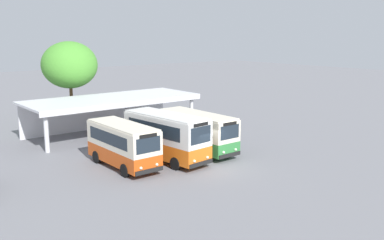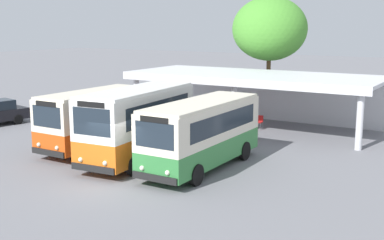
# 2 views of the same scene
# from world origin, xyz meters

# --- Properties ---
(ground_plane) EXTENTS (180.00, 180.00, 0.00)m
(ground_plane) POSITION_xyz_m (0.00, 0.00, 0.00)
(ground_plane) COLOR slate
(city_bus_nearest_orange) EXTENTS (2.34, 6.61, 3.07)m
(city_bus_nearest_orange) POSITION_xyz_m (-4.71, 3.98, 1.70)
(city_bus_nearest_orange) COLOR black
(city_bus_nearest_orange) RESTS_ON ground
(city_bus_second_in_row) EXTENTS (2.95, 7.39, 3.46)m
(city_bus_second_in_row) POSITION_xyz_m (-1.43, 3.41, 1.90)
(city_bus_second_in_row) COLOR black
(city_bus_second_in_row) RESTS_ON ground
(city_bus_middle_cream) EXTENTS (2.37, 7.49, 3.08)m
(city_bus_middle_cream) POSITION_xyz_m (1.85, 3.83, 1.71)
(city_bus_middle_cream) COLOR black
(city_bus_middle_cream) RESTS_ON ground
(terminal_canopy) EXTENTS (15.85, 6.43, 3.40)m
(terminal_canopy) POSITION_xyz_m (-0.18, 14.43, 2.71)
(terminal_canopy) COLOR silver
(terminal_canopy) RESTS_ON ground
(waiting_chair_end_by_column) EXTENTS (0.46, 0.46, 0.86)m
(waiting_chair_end_by_column) POSITION_xyz_m (-0.88, 13.18, 0.52)
(waiting_chair_end_by_column) COLOR slate
(waiting_chair_end_by_column) RESTS_ON ground
(waiting_chair_second_from_end) EXTENTS (0.46, 0.46, 0.86)m
(waiting_chair_second_from_end) POSITION_xyz_m (-0.19, 13.30, 0.52)
(waiting_chair_second_from_end) COLOR slate
(waiting_chair_second_from_end) RESTS_ON ground
(waiting_chair_middle_seat) EXTENTS (0.46, 0.46, 0.86)m
(waiting_chair_middle_seat) POSITION_xyz_m (0.51, 13.18, 0.52)
(waiting_chair_middle_seat) COLOR slate
(waiting_chair_middle_seat) RESTS_ON ground
(roadside_tree_behind_canopy) EXTENTS (5.48, 5.48, 8.47)m
(roadside_tree_behind_canopy) POSITION_xyz_m (-1.64, 19.51, 6.13)
(roadside_tree_behind_canopy) COLOR brown
(roadside_tree_behind_canopy) RESTS_ON ground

